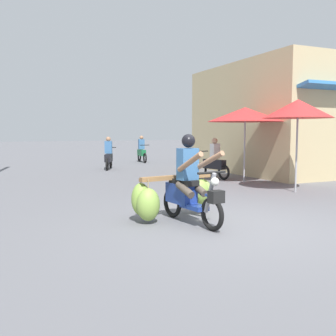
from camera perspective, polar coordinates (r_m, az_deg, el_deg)
ground_plane at (r=6.81m, az=9.62°, el=-8.43°), size 120.00×120.00×0.00m
motorbike_main_loaded at (r=6.99m, az=1.73°, el=-3.61°), size 1.74×1.75×1.58m
motorbike_distant_ahead_left at (r=20.33m, az=-3.93°, el=2.47°), size 0.50×1.62×1.40m
motorbike_distant_ahead_right at (r=16.58m, az=-8.80°, el=1.74°), size 0.78×1.53×1.40m
motorbike_distant_far_ahead at (r=13.32m, az=6.82°, el=0.87°), size 0.62×1.59×1.40m
shopfront_building at (r=15.94m, az=14.49°, el=7.03°), size 3.34×7.10×4.22m
market_umbrella_near_shop at (r=12.43m, az=11.39°, el=7.78°), size 2.38×2.38×2.38m
market_umbrella_further_along at (r=10.77m, az=18.73°, el=8.32°), size 1.82×1.82×2.47m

